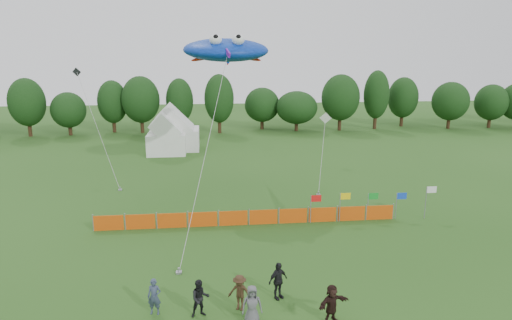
{
  "coord_description": "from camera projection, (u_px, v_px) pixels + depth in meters",
  "views": [
    {
      "loc": [
        -2.71,
        -19.02,
        11.27
      ],
      "look_at": [
        0.0,
        6.0,
        5.2
      ],
      "focal_mm": 32.0,
      "sensor_mm": 36.0,
      "label": 1
    }
  ],
  "objects": [
    {
      "name": "spectator_e",
      "position": [
        252.0,
        305.0,
        19.05
      ],
      "size": [
        0.88,
        0.58,
        1.77
      ],
      "primitive_type": "imported",
      "rotation": [
        0.0,
        0.0,
        0.02
      ],
      "color": "#55545A",
      "rests_on": "ground"
    },
    {
      "name": "tent_right",
      "position": [
        175.0,
        132.0,
        52.84
      ],
      "size": [
        5.63,
        4.5,
        3.97
      ],
      "color": "silver",
      "rests_on": "ground"
    },
    {
      "name": "barrier_fence",
      "position": [
        248.0,
        218.0,
        30.13
      ],
      "size": [
        19.9,
        0.06,
        1.0
      ],
      "color": "#CE4A0B",
      "rests_on": "ground"
    },
    {
      "name": "tent_left",
      "position": [
        167.0,
        137.0,
        50.78
      ],
      "size": [
        4.27,
        4.27,
        3.76
      ],
      "color": "white",
      "rests_on": "ground"
    },
    {
      "name": "spectator_c",
      "position": [
        240.0,
        293.0,
        20.17
      ],
      "size": [
        1.24,
        1.03,
        1.66
      ],
      "primitive_type": "imported",
      "rotation": [
        0.0,
        0.0,
        -0.46
      ],
      "color": "#372516",
      "rests_on": "ground"
    },
    {
      "name": "spectator_b",
      "position": [
        200.0,
        298.0,
        19.67
      ],
      "size": [
        0.93,
        0.78,
        1.69
      ],
      "primitive_type": "imported",
      "rotation": [
        0.0,
        0.0,
        0.19
      ],
      "color": "black",
      "rests_on": "ground"
    },
    {
      "name": "flag_row",
      "position": [
        372.0,
        201.0,
        30.75
      ],
      "size": [
        8.73,
        0.26,
        2.28
      ],
      "color": "gray",
      "rests_on": "ground"
    },
    {
      "name": "spectator_a",
      "position": [
        154.0,
        297.0,
        19.85
      ],
      "size": [
        0.65,
        0.48,
        1.64
      ],
      "primitive_type": "imported",
      "rotation": [
        0.0,
        0.0,
        -0.16
      ],
      "color": "#333E55",
      "rests_on": "ground"
    },
    {
      "name": "ground",
      "position": [
        270.0,
        298.0,
        21.31
      ],
      "size": [
        160.0,
        160.0,
        0.0
      ],
      "primitive_type": "plane",
      "color": "#234C16",
      "rests_on": "ground"
    },
    {
      "name": "spectator_d",
      "position": [
        278.0,
        281.0,
        21.09
      ],
      "size": [
        1.12,
        0.91,
        1.79
      ],
      "primitive_type": "imported",
      "rotation": [
        0.0,
        0.0,
        0.53
      ],
      "color": "black",
      "rests_on": "ground"
    },
    {
      "name": "small_kite_white",
      "position": [
        324.0,
        137.0,
        43.38
      ],
      "size": [
        4.01,
        11.26,
        5.16
      ],
      "color": "silver",
      "rests_on": "ground"
    },
    {
      "name": "spectator_f",
      "position": [
        332.0,
        304.0,
        19.26
      ],
      "size": [
        1.63,
        1.14,
        1.7
      ],
      "primitive_type": "imported",
      "rotation": [
        0.0,
        0.0,
        0.46
      ],
      "color": "black",
      "rests_on": "ground"
    },
    {
      "name": "treeline",
      "position": [
        237.0,
        102.0,
        63.92
      ],
      "size": [
        104.57,
        8.78,
        8.36
      ],
      "color": "#382314",
      "rests_on": "ground"
    },
    {
      "name": "stingray_kite",
      "position": [
        226.0,
        50.0,
        35.8
      ],
      "size": [
        7.35,
        23.49,
        12.5
      ],
      "color": "#0D3BC4",
      "rests_on": "ground"
    },
    {
      "name": "small_kite_dark",
      "position": [
        94.0,
        118.0,
        40.29
      ],
      "size": [
        5.19,
        7.74,
        9.74
      ],
      "color": "black",
      "rests_on": "ground"
    }
  ]
}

